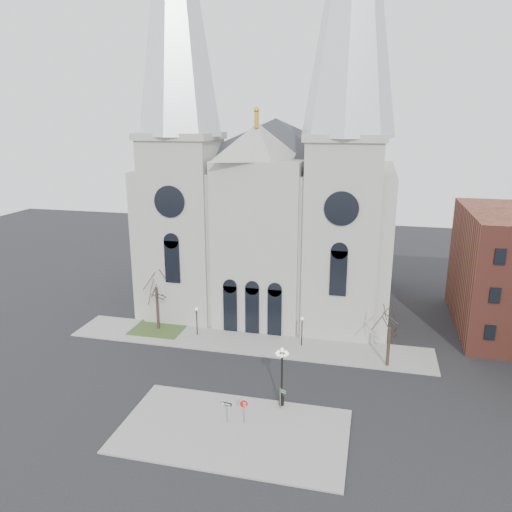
% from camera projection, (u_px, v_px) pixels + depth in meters
% --- Properties ---
extents(ground, '(160.00, 160.00, 0.00)m').
position_uv_depth(ground, '(216.00, 394.00, 44.85)').
color(ground, black).
rests_on(ground, ground).
extents(sidewalk_near, '(18.00, 10.00, 0.14)m').
position_uv_depth(sidewalk_near, '(233.00, 431.00, 39.47)').
color(sidewalk_near, gray).
rests_on(sidewalk_near, ground).
extents(sidewalk_far, '(40.00, 6.00, 0.14)m').
position_uv_depth(sidewalk_far, '(247.00, 342.00, 55.15)').
color(sidewalk_far, gray).
rests_on(sidewalk_far, ground).
extents(grass_patch, '(6.00, 5.00, 0.18)m').
position_uv_depth(grass_patch, '(159.00, 329.00, 58.55)').
color(grass_patch, '#374E21').
rests_on(grass_patch, ground).
extents(cathedral, '(33.00, 26.66, 54.00)m').
position_uv_depth(cathedral, '(270.00, 165.00, 61.38)').
color(cathedral, '#A5A29A').
rests_on(cathedral, ground).
extents(tree_left, '(3.20, 3.20, 7.50)m').
position_uv_depth(tree_left, '(156.00, 285.00, 57.10)').
color(tree_left, black).
rests_on(tree_left, ground).
extents(tree_right, '(3.20, 3.20, 6.00)m').
position_uv_depth(tree_right, '(390.00, 325.00, 48.72)').
color(tree_right, black).
rests_on(tree_right, ground).
extents(ped_lamp_left, '(0.32, 0.32, 3.26)m').
position_uv_depth(ped_lamp_left, '(197.00, 317.00, 56.37)').
color(ped_lamp_left, black).
rests_on(ped_lamp_left, sidewalk_far).
extents(ped_lamp_right, '(0.32, 0.32, 3.26)m').
position_uv_depth(ped_lamp_right, '(302.00, 326.00, 53.66)').
color(ped_lamp_right, black).
rests_on(ped_lamp_right, sidewalk_far).
extents(stop_sign, '(0.75, 0.16, 2.10)m').
position_uv_depth(stop_sign, '(244.00, 406.00, 40.02)').
color(stop_sign, slate).
rests_on(stop_sign, sidewalk_near).
extents(globe_lamp, '(1.28, 1.28, 5.38)m').
position_uv_depth(globe_lamp, '(282.00, 369.00, 42.02)').
color(globe_lamp, black).
rests_on(globe_lamp, sidewalk_near).
extents(one_way_sign, '(0.83, 0.11, 1.90)m').
position_uv_depth(one_way_sign, '(227.00, 408.00, 40.12)').
color(one_way_sign, slate).
rests_on(one_way_sign, sidewalk_near).
extents(street_name_sign, '(0.61, 0.27, 2.00)m').
position_uv_depth(street_name_sign, '(281.00, 397.00, 41.97)').
color(street_name_sign, slate).
rests_on(street_name_sign, sidewalk_near).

